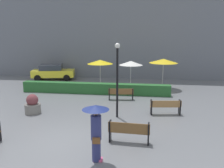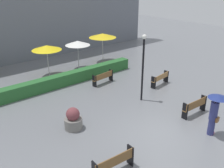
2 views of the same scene
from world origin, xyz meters
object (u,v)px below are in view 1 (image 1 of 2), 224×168
bench_back_row (121,93)px  patio_umbrella_white (131,63)px  pedestrian_with_umbrella (96,126)px  bench_near_right (129,131)px  bench_far_right (166,106)px  patio_umbrella_yellow (100,62)px  patio_umbrella_yellow_far (163,61)px  parked_car (53,72)px  lamp_post (117,73)px  planter_pot (33,105)px

bench_back_row → patio_umbrella_white: size_ratio=0.76×
pedestrian_with_umbrella → patio_umbrella_white: patio_umbrella_white is taller
bench_near_right → bench_far_right: bearing=65.3°
bench_near_right → patio_umbrella_yellow: 11.36m
patio_umbrella_yellow_far → parked_car: (-10.90, 2.76, -1.58)m
lamp_post → parked_car: bearing=127.2°
bench_back_row → patio_umbrella_yellow: 4.84m
patio_umbrella_white → parked_car: size_ratio=0.53×
bench_near_right → parked_car: size_ratio=0.40×
lamp_post → planter_pot: bearing=-179.4°
parked_car → bench_back_row: bearing=-41.2°
lamp_post → parked_car: (-7.91, 10.41, -1.69)m
patio_umbrella_yellow → bench_back_row: bearing=-60.3°
lamp_post → patio_umbrella_yellow: size_ratio=1.70×
bench_back_row → parked_car: parked_car is taller
lamp_post → pedestrian_with_umbrella: bearing=-92.1°
bench_far_right → patio_umbrella_yellow: 8.65m
patio_umbrella_white → lamp_post: bearing=-92.1°
patio_umbrella_white → parked_car: bearing=160.0°
bench_far_right → patio_umbrella_yellow: bearing=127.2°
patio_umbrella_yellow → patio_umbrella_yellow_far: 5.39m
bench_far_right → patio_umbrella_yellow_far: size_ratio=0.69×
patio_umbrella_yellow → patio_umbrella_white: bearing=-2.1°
pedestrian_with_umbrella → patio_umbrella_yellow: patio_umbrella_yellow is taller
patio_umbrella_white → pedestrian_with_umbrella: bearing=-92.1°
lamp_post → patio_umbrella_yellow: bearing=107.7°
bench_near_right → patio_umbrella_yellow_far: bearing=79.0°
pedestrian_with_umbrella → patio_umbrella_yellow_far: (3.16, 12.51, 1.02)m
planter_pot → patio_umbrella_yellow: (2.59, 7.59, 1.74)m
patio_umbrella_white → parked_car: 8.81m
bench_far_right → pedestrian_with_umbrella: pedestrian_with_umbrella is taller
bench_far_right → patio_umbrella_yellow_far: patio_umbrella_yellow_far is taller
pedestrian_with_umbrella → patio_umbrella_yellow_far: bearing=75.8°
patio_umbrella_yellow → patio_umbrella_white: size_ratio=1.02×
bench_far_right → lamp_post: bearing=-164.0°
planter_pot → patio_umbrella_white: 9.31m
pedestrian_with_umbrella → bench_far_right: bearing=62.8°
bench_near_right → patio_umbrella_yellow: patio_umbrella_yellow is taller
bench_far_right → patio_umbrella_yellow: (-5.12, 6.75, 1.72)m
planter_pot → parked_car: (-2.92, 10.46, 0.32)m
bench_far_right → patio_umbrella_yellow_far: 7.12m
bench_far_right → patio_umbrella_white: patio_umbrella_white is taller
bench_far_right → lamp_post: (-2.72, -0.78, 1.99)m
planter_pot → bench_far_right: bearing=6.2°
bench_far_right → bench_back_row: size_ratio=0.99×
patio_umbrella_yellow → parked_car: (-5.51, 2.87, -1.43)m
patio_umbrella_yellow → patio_umbrella_white: 2.67m
bench_near_right → bench_back_row: bench_near_right is taller
parked_car → planter_pot: bearing=-74.4°
patio_umbrella_white → parked_car: patio_umbrella_white is taller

